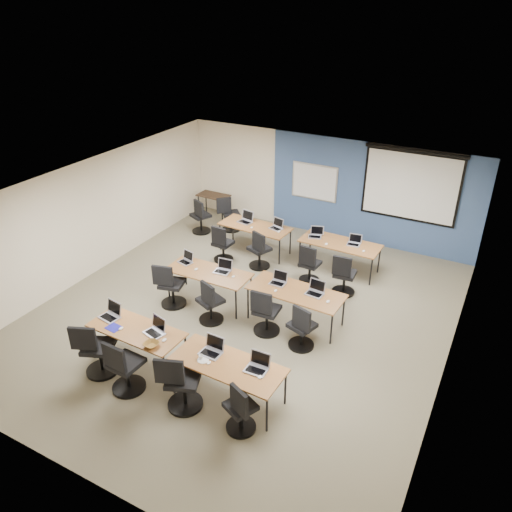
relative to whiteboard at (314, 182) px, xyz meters
The scene contains 58 objects.
floor 4.67m from the whiteboard, 86.12° to the right, with size 8.00×9.00×0.02m, color #6B6354.
ceiling 4.61m from the whiteboard, 86.12° to the right, with size 8.00×9.00×0.02m, color white.
wall_back 0.32m from the whiteboard, 13.87° to the left, with size 8.00×0.04×2.70m, color beige.
wall_front 8.93m from the whiteboard, 88.08° to the right, with size 8.00×0.04×2.70m, color beige.
wall_left 5.77m from the whiteboard, 129.90° to the right, with size 0.04×9.00×2.70m, color beige.
wall_right 6.17m from the whiteboard, 45.83° to the right, with size 0.04×9.00×2.70m, color beige.
blue_accent_panel 1.55m from the whiteboard, ahead, with size 5.50×0.04×2.70m, color #3D5977.
whiteboard is the anchor object (origin of this frame).
projector_screen 2.54m from the whiteboard, ahead, with size 2.40×0.10×1.82m.
training_table_front_left 6.71m from the whiteboard, 95.17° to the right, with size 1.75×0.73×0.73m.
training_table_front_right 6.83m from the whiteboard, 79.06° to the right, with size 1.85×0.77×0.73m.
training_table_mid_left 4.44m from the whiteboard, 97.73° to the right, with size 1.81×0.76×0.73m.
training_table_mid_right 4.45m from the whiteboard, 72.01° to the right, with size 1.91×0.80×0.73m.
training_table_back_left 2.15m from the whiteboard, 114.06° to the right, with size 1.81×0.75×0.73m.
training_table_back_right 2.35m from the whiteboard, 50.99° to the right, with size 1.88×0.78×0.73m.
laptop_0 6.70m from the whiteboard, 100.78° to the right, with size 0.36×0.31×0.27m.
mouse_0 6.85m from the whiteboard, 97.02° to the right, with size 0.06×0.10×0.04m, color white.
task_chair_0 7.35m from the whiteboard, 98.26° to the right, with size 0.61×0.57×1.05m.
laptop_1 6.58m from the whiteboard, 92.06° to the right, with size 0.35×0.30×0.27m.
mouse_1 6.71m from the whiteboard, 89.69° to the right, with size 0.06×0.10×0.04m, color white.
task_chair_1 7.39m from the whiteboard, 92.55° to the right, with size 0.57×0.57×1.04m.
laptop_2 6.64m from the whiteboard, 82.03° to the right, with size 0.35×0.30×0.27m.
mouse_2 6.91m from the whiteboard, 81.49° to the right, with size 0.06×0.09×0.03m, color white.
task_chair_2 7.29m from the whiteboard, 84.25° to the right, with size 0.61×0.58×1.05m.
laptop_3 6.82m from the whiteboard, 74.95° to the right, with size 0.35×0.30×0.26m.
mouse_3 7.00m from the whiteboard, 74.29° to the right, with size 0.06×0.10×0.03m, color white.
task_chair_3 7.47m from the whiteboard, 75.91° to the right, with size 0.50×0.47×0.95m.
laptop_4 4.43m from the whiteboard, 106.51° to the right, with size 0.31×0.26×0.23m.
mouse_4 4.53m from the whiteboard, 101.07° to the right, with size 0.06×0.10×0.04m, color white.
task_chair_4 5.12m from the whiteboard, 103.96° to the right, with size 0.55×0.54×1.02m.
laptop_5 4.24m from the whiteboard, 94.40° to the right, with size 0.33×0.28×0.25m.
mouse_5 4.35m from the whiteboard, 90.10° to the right, with size 0.06×0.10×0.03m, color white.
task_chair_5 5.10m from the whiteboard, 91.65° to the right, with size 0.53×0.50×0.99m.
laptop_6 4.21m from the whiteboard, 77.27° to the right, with size 0.31×0.27×0.24m.
mouse_6 4.53m from the whiteboard, 77.06° to the right, with size 0.06×0.09×0.03m, color white.
task_chair_6 4.99m from the whiteboard, 78.24° to the right, with size 0.53×0.53×1.01m.
laptop_7 4.47m from the whiteboard, 67.04° to the right, with size 0.34×0.29×0.26m.
mouse_7 4.77m from the whiteboard, 64.19° to the right, with size 0.06×0.10×0.04m, color white.
task_chair_7 5.31m from the whiteboard, 69.77° to the right, with size 0.51×0.49×0.98m.
laptop_8 2.16m from the whiteboard, 123.70° to the right, with size 0.36×0.31×0.27m.
mouse_8 2.26m from the whiteboard, 112.79° to the right, with size 0.06×0.09×0.03m, color white.
task_chair_8 3.14m from the whiteboard, 115.93° to the right, with size 0.49×0.49×0.97m.
laptop_9 1.85m from the whiteboard, 99.11° to the right, with size 0.32×0.27×0.24m.
mouse_9 2.01m from the whiteboard, 93.89° to the right, with size 0.06×0.10×0.04m, color white.
task_chair_9 2.75m from the whiteboard, 97.39° to the right, with size 0.54×0.51×0.99m.
laptop_10 1.96m from the whiteboard, 65.68° to the right, with size 0.31×0.27×0.24m.
mouse_10 2.39m from the whiteboard, 59.86° to the right, with size 0.06×0.10×0.04m, color white.
task_chair_10 2.97m from the whiteboard, 69.03° to the right, with size 0.48×0.48×0.96m.
laptop_11 2.47m from the whiteboard, 44.02° to the right, with size 0.30×0.25×0.23m.
mouse_11 2.86m from the whiteboard, 43.27° to the right, with size 0.06×0.09×0.03m, color white.
task_chair_11 3.44m from the whiteboard, 55.62° to the right, with size 0.51×0.51×0.99m.
blue_mousepad 6.90m from the whiteboard, 98.16° to the right, with size 0.26×0.22×0.01m, color #1B1999.
snack_bowl 6.92m from the whiteboard, 90.54° to the right, with size 0.29×0.29×0.07m, color brown.
snack_plate 6.88m from the whiteboard, 82.48° to the right, with size 0.19×0.19×0.01m, color white.
coffee_cup 6.87m from the whiteboard, 82.79° to the right, with size 0.06×0.06×0.06m, color silver.
utility_table 3.03m from the whiteboard, 169.17° to the right, with size 0.92×0.51×0.75m.
spare_chair_a 2.52m from the whiteboard, 154.06° to the right, with size 0.59×0.50×0.99m.
spare_chair_b 3.26m from the whiteboard, 150.26° to the right, with size 0.56×0.52×1.00m.
Camera 1 is at (4.29, -7.47, 5.96)m, focal length 35.00 mm.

